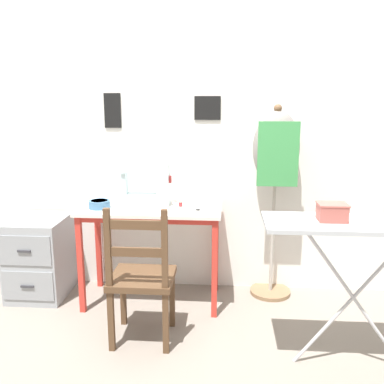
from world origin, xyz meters
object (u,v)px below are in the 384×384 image
wooden_chair (141,278)px  filing_cabinet (40,257)px  thread_spool_mid_table (181,204)px  dress_form (276,158)px  storage_box (332,212)px  ironing_board (359,230)px  sewing_machine (149,185)px  thread_spool_near_machine (174,205)px  scissors (202,210)px  fabric_bowl (99,204)px

wooden_chair → filing_cabinet: 1.11m
thread_spool_mid_table → dress_form: bearing=14.1°
filing_cabinet → storage_box: storage_box is taller
storage_box → filing_cabinet: bearing=159.8°
ironing_board → sewing_machine: bearing=149.6°
dress_form → storage_box: (0.21, -0.90, -0.17)m
thread_spool_mid_table → wooden_chair: (-0.19, -0.57, -0.34)m
thread_spool_near_machine → dress_form: (0.75, 0.20, 0.33)m
thread_spool_near_machine → filing_cabinet: size_ratio=0.05×
sewing_machine → thread_spool_mid_table: size_ratio=10.01×
storage_box → thread_spool_near_machine: bearing=143.8°
scissors → dress_form: dress_form is taller
dress_form → storage_box: bearing=-76.7°
thread_spool_near_machine → thread_spool_mid_table: size_ratio=0.89×
sewing_machine → thread_spool_mid_table: 0.28m
thread_spool_near_machine → filing_cabinet: thread_spool_near_machine is taller
thread_spool_near_machine → wooden_chair: (-0.15, -0.55, -0.34)m
scissors → ironing_board: size_ratio=0.12×
scissors → ironing_board: bearing=-35.6°
storage_box → wooden_chair: bearing=172.2°
thread_spool_near_machine → wooden_chair: wooden_chair is taller
sewing_machine → dress_form: bearing=8.4°
storage_box → fabric_bowl: bearing=157.2°
fabric_bowl → wooden_chair: 0.72m
thread_spool_mid_table → wooden_chair: wooden_chair is taller
sewing_machine → fabric_bowl: (-0.35, -0.13, -0.12)m
thread_spool_near_machine → scissors: bearing=-17.0°
storage_box → sewing_machine: bearing=146.8°
sewing_machine → thread_spool_mid_table: (0.24, -0.04, -0.13)m
thread_spool_near_machine → storage_box: bearing=-36.2°
scissors → filing_cabinet: scissors is taller
thread_spool_near_machine → dress_form: 0.84m
filing_cabinet → sewing_machine: bearing=0.5°
wooden_chair → ironing_board: size_ratio=0.88×
fabric_bowl → thread_spool_mid_table: fabric_bowl is taller
thread_spool_mid_table → filing_cabinet: bearing=178.5°
filing_cabinet → ironing_board: 2.38m
ironing_board → thread_spool_near_machine: bearing=147.3°
wooden_chair → filing_cabinet: bearing=147.3°
fabric_bowl → wooden_chair: bearing=-50.6°
scissors → thread_spool_near_machine: thread_spool_near_machine is taller
sewing_machine → ironing_board: size_ratio=0.35×
thread_spool_near_machine → storage_box: 1.20m
thread_spool_mid_table → filing_cabinet: (-1.13, 0.03, -0.46)m
sewing_machine → wooden_chair: 0.77m
fabric_bowl → ironing_board: (1.66, -0.64, 0.04)m
sewing_machine → ironing_board: (1.31, -0.77, -0.07)m
filing_cabinet → storage_box: (2.04, -0.75, 0.61)m
scissors → ironing_board: ironing_board is taller
wooden_chair → dress_form: bearing=39.7°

